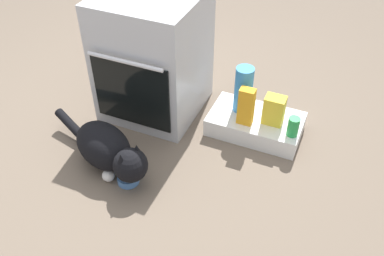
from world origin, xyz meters
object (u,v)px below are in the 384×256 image
object	(u,v)px
food_bowl	(128,178)
juice_carton	(246,106)
water_bottle	(243,90)
snack_bag	(274,110)
pantry_cabinet	(255,124)
cat	(109,149)
oven	(153,56)
soda_can	(293,127)

from	to	relation	value
food_bowl	juice_carton	size ratio (longest dim) A/B	0.50
water_bottle	snack_bag	bearing A→B (deg)	-12.00
snack_bag	water_bottle	size ratio (longest dim) A/B	0.60
water_bottle	food_bowl	bearing A→B (deg)	-119.70
pantry_cabinet	juice_carton	size ratio (longest dim) A/B	2.35
cat	juice_carton	size ratio (longest dim) A/B	3.24
oven	food_bowl	xyz separation A→B (m)	(0.17, -0.67, -0.37)
food_bowl	water_bottle	size ratio (longest dim) A/B	0.40
pantry_cabinet	snack_bag	world-z (taller)	snack_bag
oven	snack_bag	bearing A→B (deg)	0.00
snack_bag	juice_carton	distance (m)	0.17
oven	snack_bag	distance (m)	0.81
food_bowl	snack_bag	xyz separation A→B (m)	(0.62, 0.67, 0.18)
food_bowl	water_bottle	xyz separation A→B (m)	(0.41, 0.72, 0.24)
soda_can	juice_carton	bearing A→B (deg)	-179.76
pantry_cabinet	food_bowl	bearing A→B (deg)	-126.96
snack_bag	soda_can	size ratio (longest dim) A/B	1.50
oven	pantry_cabinet	world-z (taller)	oven
snack_bag	soda_can	world-z (taller)	snack_bag
water_bottle	juice_carton	xyz separation A→B (m)	(0.06, -0.11, -0.03)
food_bowl	juice_carton	world-z (taller)	juice_carton
pantry_cabinet	water_bottle	world-z (taller)	water_bottle
cat	snack_bag	world-z (taller)	snack_bag
oven	juice_carton	size ratio (longest dim) A/B	3.27
oven	food_bowl	world-z (taller)	oven
pantry_cabinet	juice_carton	distance (m)	0.20
water_bottle	soda_can	world-z (taller)	water_bottle
soda_can	snack_bag	bearing A→B (deg)	153.16
snack_bag	pantry_cabinet	bearing A→B (deg)	173.99
food_bowl	pantry_cabinet	bearing A→B (deg)	53.04
cat	soda_can	world-z (taller)	cat
cat	water_bottle	xyz separation A→B (m)	(0.55, 0.66, 0.13)
cat	snack_bag	size ratio (longest dim) A/B	4.32
snack_bag	soda_can	distance (m)	0.15
soda_can	food_bowl	bearing A→B (deg)	-141.16
pantry_cabinet	food_bowl	world-z (taller)	pantry_cabinet
food_bowl	oven	bearing A→B (deg)	104.04
cat	pantry_cabinet	bearing A→B (deg)	65.18
food_bowl	juice_carton	xyz separation A→B (m)	(0.47, 0.61, 0.21)
snack_bag	water_bottle	distance (m)	0.22
cat	soda_can	size ratio (longest dim) A/B	6.48
snack_bag	soda_can	bearing A→B (deg)	-26.84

